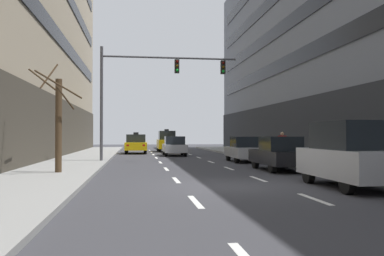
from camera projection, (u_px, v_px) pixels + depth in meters
ground_plane at (230, 186)px, 13.54m from camera, size 120.00×120.00×0.00m
sidewalk_left at (19, 187)px, 12.65m from camera, size 3.78×80.00×0.14m
lane_stripe_l1_s3 at (195, 202)px, 10.35m from camera, size 0.16×2.00×0.01m
lane_stripe_l1_s4 at (176, 180)px, 15.31m from camera, size 0.16×2.00×0.01m
lane_stripe_l1_s5 at (166, 169)px, 20.26m from camera, size 0.16×2.00×0.01m
lane_stripe_l1_s6 at (160, 162)px, 25.21m from camera, size 0.16×2.00×0.01m
lane_stripe_l1_s7 at (156, 158)px, 30.17m from camera, size 0.16×2.00×0.01m
lane_stripe_l1_s8 at (153, 155)px, 35.12m from camera, size 0.16×2.00×0.01m
lane_stripe_l1_s9 at (151, 152)px, 40.07m from camera, size 0.16×2.00×0.01m
lane_stripe_l1_s10 at (149, 150)px, 45.03m from camera, size 0.16×2.00×0.01m
lane_stripe_l2_s3 at (314, 199)px, 10.78m from camera, size 0.16×2.00×0.01m
lane_stripe_l2_s4 at (258, 179)px, 15.73m from camera, size 0.16×2.00×0.01m
lane_stripe_l2_s5 at (229, 168)px, 20.68m from camera, size 0.16×2.00×0.01m
lane_stripe_l2_s6 at (211, 162)px, 25.64m from camera, size 0.16×2.00×0.01m
lane_stripe_l2_s7 at (199, 157)px, 30.59m from camera, size 0.16×2.00×0.01m
lane_stripe_l2_s8 at (190, 154)px, 35.55m from camera, size 0.16×2.00×0.01m
lane_stripe_l2_s9 at (183, 152)px, 40.50m from camera, size 0.16×2.00×0.01m
lane_stripe_l2_s10 at (178, 150)px, 45.45m from camera, size 0.16×2.00×0.01m
taxi_driving_0 at (136, 144)px, 37.27m from camera, size 1.96×4.61×1.91m
car_driving_1 at (174, 146)px, 33.23m from camera, size 1.78×4.19×1.57m
taxi_driving_2 at (167, 141)px, 41.48m from camera, size 1.81×4.31×2.26m
car_parked_1 at (350, 155)px, 13.08m from camera, size 1.85×4.37×2.11m
car_parked_2 at (279, 154)px, 19.46m from camera, size 1.81×4.29×1.60m
car_parked_3 at (244, 149)px, 25.72m from camera, size 1.84×4.22×1.57m
traffic_signal_0 at (148, 81)px, 25.24m from camera, size 8.40×0.35×6.89m
street_tree_0 at (58, 121)px, 17.01m from camera, size 2.25×1.93×4.59m
pedestrian_0 at (282, 144)px, 25.44m from camera, size 0.51×0.29×1.73m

